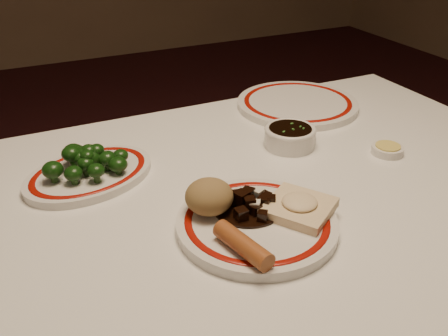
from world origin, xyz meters
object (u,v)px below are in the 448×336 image
Objects in this scene: main_plate at (257,223)px; rice_mound at (209,197)px; dining_table at (272,238)px; broccoli_plate at (89,174)px; spring_roll at (243,245)px; soy_bowl at (290,137)px; stirfry_heap at (249,203)px; fried_wonton at (299,206)px; broccoli_pile at (86,159)px.

main_plate is 0.09m from rice_mound.
broccoli_plate is at bearing 144.32° from dining_table.
spring_roll is at bearing -90.10° from rice_mound.
dining_table is 11.42× the size of soy_bowl.
fried_wonton is at bearing -32.43° from stirfry_heap.
stirfry_heap is (-0.07, -0.04, 0.12)m from dining_table.
fried_wonton is at bearing -93.58° from dining_table.
rice_mound reaches higher than spring_roll.
dining_table is 0.19m from rice_mound.
fried_wonton is 0.40m from broccoli_pile.
soy_bowl is (0.20, 0.23, 0.01)m from main_plate.
rice_mound is at bearing -55.96° from broccoli_pile.
stirfry_heap reaches higher than main_plate.
main_plate is 0.30m from soy_bowl.
broccoli_pile is (-0.21, 0.27, 0.03)m from main_plate.
stirfry_heap is at bearing -49.34° from broccoli_plate.
dining_table is at bearing 8.25° from rice_mound.
broccoli_plate is at bearing 123.52° from rice_mound.
fried_wonton is 0.08m from stirfry_heap.
rice_mound is 0.68× the size of stirfry_heap.
main_plate is at bearing -52.91° from broccoli_pile.
stirfry_heap is at bearing -151.51° from dining_table.
stirfry_heap reaches higher than dining_table.
main_plate is at bearing -42.57° from rice_mound.
stirfry_heap is 0.28m from soy_bowl.
spring_roll is at bearing -66.22° from broccoli_pile.
dining_table is at bearing -35.68° from broccoli_plate.
spring_roll reaches higher than soy_bowl.
spring_roll reaches higher than broccoli_plate.
rice_mound is 0.49× the size of broccoli_pile.
rice_mound is 0.31m from soy_bowl.
broccoli_plate is (-0.15, 0.34, -0.02)m from spring_roll.
fried_wonton is (0.07, -0.01, 0.02)m from main_plate.
fried_wonton is 0.27m from soy_bowl.
fried_wonton reaches higher than dining_table.
dining_table is 0.23m from soy_bowl.
stirfry_heap is 0.39× the size of broccoli_plate.
stirfry_heap is 0.32m from broccoli_pile.
dining_table is 0.15m from stirfry_heap.
spring_roll is (-0.13, -0.14, 0.12)m from dining_table.
broccoli_pile is at bearing 124.04° from rice_mound.
stirfry_heap is at bearing 84.99° from main_plate.
dining_table is at bearing -129.30° from soy_bowl.
soy_bowl is at bearing 44.22° from stirfry_heap.
broccoli_plate is at bearing 13.52° from broccoli_pile.
dining_table is 15.49× the size of rice_mound.
spring_roll is at bearing -131.87° from soy_bowl.
broccoli_pile reaches higher than dining_table.
dining_table is 4.09× the size of broccoli_plate.
spring_roll is 0.35× the size of broccoli_plate.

